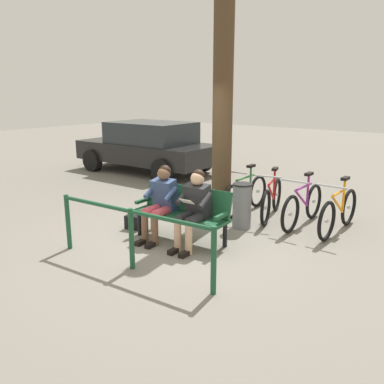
{
  "coord_description": "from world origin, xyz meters",
  "views": [
    {
      "loc": [
        -3.78,
        4.55,
        2.36
      ],
      "look_at": [
        0.11,
        -0.49,
        0.75
      ],
      "focal_mm": 37.8,
      "sensor_mm": 36.0,
      "label": 1
    }
  ],
  "objects_px": {
    "bench": "(183,209)",
    "parked_car": "(148,146)",
    "person_reading": "(194,205)",
    "bicycle_green": "(303,206)",
    "litter_bin": "(242,206)",
    "bicycle_silver": "(245,195)",
    "bicycle_orange": "(339,212)",
    "bicycle_blue": "(272,199)",
    "handbag": "(134,222)",
    "tree_trunk": "(223,106)",
    "person_companion": "(161,199)"
  },
  "relations": [
    {
      "from": "bench",
      "to": "person_reading",
      "type": "bearing_deg",
      "value": 152.7
    },
    {
      "from": "bench",
      "to": "tree_trunk",
      "type": "relative_size",
      "value": 0.39
    },
    {
      "from": "bench",
      "to": "bicycle_orange",
      "type": "relative_size",
      "value": 0.97
    },
    {
      "from": "handbag",
      "to": "tree_trunk",
      "type": "xyz_separation_m",
      "value": [
        -0.83,
        -1.48,
        1.97
      ]
    },
    {
      "from": "person_reading",
      "to": "bicycle_green",
      "type": "relative_size",
      "value": 0.71
    },
    {
      "from": "person_companion",
      "to": "bicycle_silver",
      "type": "distance_m",
      "value": 2.14
    },
    {
      "from": "person_companion",
      "to": "bench",
      "type": "bearing_deg",
      "value": -152.96
    },
    {
      "from": "person_reading",
      "to": "person_companion",
      "type": "relative_size",
      "value": 1.0
    },
    {
      "from": "bicycle_green",
      "to": "bicycle_blue",
      "type": "distance_m",
      "value": 0.65
    },
    {
      "from": "bench",
      "to": "person_companion",
      "type": "relative_size",
      "value": 1.35
    },
    {
      "from": "person_reading",
      "to": "bicycle_green",
      "type": "distance_m",
      "value": 2.21
    },
    {
      "from": "litter_bin",
      "to": "bicycle_blue",
      "type": "height_order",
      "value": "bicycle_blue"
    },
    {
      "from": "bicycle_silver",
      "to": "handbag",
      "type": "bearing_deg",
      "value": -27.02
    },
    {
      "from": "bench",
      "to": "bicycle_silver",
      "type": "height_order",
      "value": "bicycle_silver"
    },
    {
      "from": "person_reading",
      "to": "parked_car",
      "type": "height_order",
      "value": "parked_car"
    },
    {
      "from": "bicycle_orange",
      "to": "person_reading",
      "type": "bearing_deg",
      "value": -35.62
    },
    {
      "from": "bicycle_orange",
      "to": "bicycle_green",
      "type": "relative_size",
      "value": 1.0
    },
    {
      "from": "bicycle_orange",
      "to": "bicycle_silver",
      "type": "height_order",
      "value": "same"
    },
    {
      "from": "bench",
      "to": "parked_car",
      "type": "relative_size",
      "value": 0.38
    },
    {
      "from": "litter_bin",
      "to": "bicycle_orange",
      "type": "distance_m",
      "value": 1.62
    },
    {
      "from": "bicycle_orange",
      "to": "bicycle_silver",
      "type": "xyz_separation_m",
      "value": [
        1.83,
        -0.04,
        0.0
      ]
    },
    {
      "from": "person_companion",
      "to": "litter_bin",
      "type": "height_order",
      "value": "person_companion"
    },
    {
      "from": "bicycle_blue",
      "to": "parked_car",
      "type": "distance_m",
      "value": 5.26
    },
    {
      "from": "bench",
      "to": "parked_car",
      "type": "xyz_separation_m",
      "value": [
        4.32,
        -3.72,
        0.27
      ]
    },
    {
      "from": "person_reading",
      "to": "person_companion",
      "type": "xyz_separation_m",
      "value": [
        0.64,
        0.04,
        -0.0
      ]
    },
    {
      "from": "bicycle_green",
      "to": "bicycle_silver",
      "type": "bearing_deg",
      "value": -92.03
    },
    {
      "from": "person_reading",
      "to": "bicycle_silver",
      "type": "bearing_deg",
      "value": -85.41
    },
    {
      "from": "tree_trunk",
      "to": "bicycle_silver",
      "type": "height_order",
      "value": "tree_trunk"
    },
    {
      "from": "person_companion",
      "to": "bicycle_silver",
      "type": "relative_size",
      "value": 0.71
    },
    {
      "from": "person_reading",
      "to": "bicycle_green",
      "type": "bearing_deg",
      "value": -118.07
    },
    {
      "from": "bicycle_blue",
      "to": "parked_car",
      "type": "bearing_deg",
      "value": -125.3
    },
    {
      "from": "person_companion",
      "to": "litter_bin",
      "type": "bearing_deg",
      "value": -124.9
    },
    {
      "from": "litter_bin",
      "to": "bicycle_green",
      "type": "relative_size",
      "value": 0.48
    },
    {
      "from": "bicycle_blue",
      "to": "parked_car",
      "type": "height_order",
      "value": "parked_car"
    },
    {
      "from": "person_companion",
      "to": "parked_car",
      "type": "bearing_deg",
      "value": -47.81
    },
    {
      "from": "litter_bin",
      "to": "bicycle_green",
      "type": "distance_m",
      "value": 1.11
    },
    {
      "from": "bicycle_blue",
      "to": "bicycle_silver",
      "type": "bearing_deg",
      "value": -103.71
    },
    {
      "from": "person_reading",
      "to": "person_companion",
      "type": "height_order",
      "value": "same"
    },
    {
      "from": "person_companion",
      "to": "bicycle_blue",
      "type": "distance_m",
      "value": 2.31
    },
    {
      "from": "tree_trunk",
      "to": "bicycle_silver",
      "type": "bearing_deg",
      "value": -109.47
    },
    {
      "from": "bicycle_silver",
      "to": "parked_car",
      "type": "bearing_deg",
      "value": -112.86
    },
    {
      "from": "handbag",
      "to": "litter_bin",
      "type": "distance_m",
      "value": 1.91
    },
    {
      "from": "litter_bin",
      "to": "bicycle_orange",
      "type": "xyz_separation_m",
      "value": [
        -1.42,
        -0.79,
        -0.04
      ]
    },
    {
      "from": "bicycle_green",
      "to": "bicycle_silver",
      "type": "relative_size",
      "value": 1.0
    },
    {
      "from": "tree_trunk",
      "to": "person_companion",
      "type": "bearing_deg",
      "value": 84.59
    },
    {
      "from": "bicycle_silver",
      "to": "bench",
      "type": "bearing_deg",
      "value": -1.23
    },
    {
      "from": "bicycle_silver",
      "to": "parked_car",
      "type": "relative_size",
      "value": 0.4
    },
    {
      "from": "person_companion",
      "to": "handbag",
      "type": "xyz_separation_m",
      "value": [
        0.69,
        -0.04,
        -0.54
      ]
    },
    {
      "from": "litter_bin",
      "to": "bench",
      "type": "bearing_deg",
      "value": 67.09
    },
    {
      "from": "handbag",
      "to": "litter_bin",
      "type": "height_order",
      "value": "litter_bin"
    }
  ]
}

